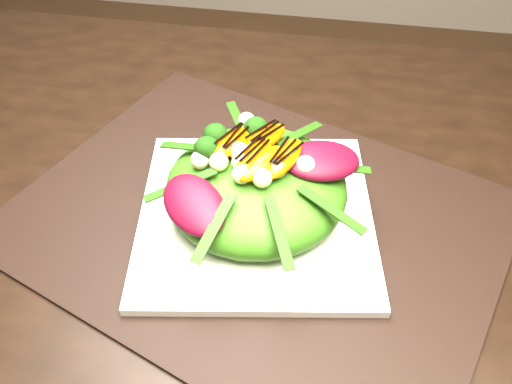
% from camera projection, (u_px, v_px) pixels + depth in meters
% --- Properties ---
extents(dining_table, '(1.60, 0.90, 0.75)m').
position_uv_depth(dining_table, '(180.00, 225.00, 0.66)').
color(dining_table, black).
rests_on(dining_table, floor).
extents(placemat, '(0.65, 0.58, 0.00)m').
position_uv_depth(placemat, '(256.00, 219.00, 0.63)').
color(placemat, black).
rests_on(placemat, dining_table).
extents(plate_base, '(0.31, 0.31, 0.01)m').
position_uv_depth(plate_base, '(256.00, 215.00, 0.63)').
color(plate_base, silver).
rests_on(plate_base, placemat).
extents(salad_bowl, '(0.28, 0.28, 0.02)m').
position_uv_depth(salad_bowl, '(256.00, 207.00, 0.62)').
color(salad_bowl, white).
rests_on(salad_bowl, plate_base).
extents(lettuce_mound, '(0.20, 0.20, 0.07)m').
position_uv_depth(lettuce_mound, '(256.00, 187.00, 0.60)').
color(lettuce_mound, '#376E14').
rests_on(lettuce_mound, salad_bowl).
extents(radicchio_leaf, '(0.10, 0.08, 0.02)m').
position_uv_depth(radicchio_leaf, '(322.00, 161.00, 0.58)').
color(radicchio_leaf, '#440716').
rests_on(radicchio_leaf, lettuce_mound).
extents(orange_segment, '(0.07, 0.06, 0.02)m').
position_uv_depth(orange_segment, '(245.00, 149.00, 0.58)').
color(orange_segment, '#EE5F03').
rests_on(orange_segment, lettuce_mound).
extents(broccoli_floret, '(0.05, 0.05, 0.04)m').
position_uv_depth(broccoli_floret, '(194.00, 136.00, 0.60)').
color(broccoli_floret, black).
rests_on(broccoli_floret, lettuce_mound).
extents(macadamia_nut, '(0.03, 0.03, 0.02)m').
position_uv_depth(macadamia_nut, '(282.00, 180.00, 0.54)').
color(macadamia_nut, beige).
rests_on(macadamia_nut, lettuce_mound).
extents(balsamic_drizzle, '(0.04, 0.03, 0.00)m').
position_uv_depth(balsamic_drizzle, '(245.00, 142.00, 0.57)').
color(balsamic_drizzle, black).
rests_on(balsamic_drizzle, orange_segment).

